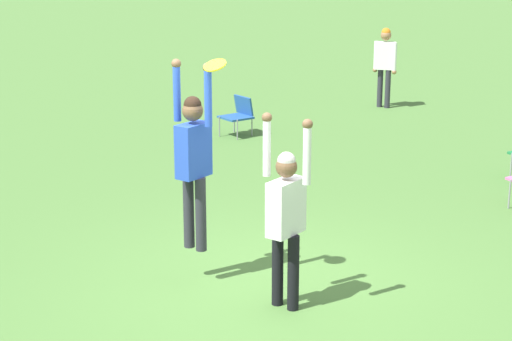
# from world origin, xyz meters

# --- Properties ---
(ground_plane) EXTENTS (120.00, 120.00, 0.00)m
(ground_plane) POSITION_xyz_m (0.00, 0.00, 0.00)
(ground_plane) COLOR #4C7A38
(person_jumping) EXTENTS (0.55, 0.40, 2.09)m
(person_jumping) POSITION_xyz_m (-0.67, -0.33, 1.47)
(person_jumping) COLOR #2D2D38
(person_jumping) RESTS_ON ground_plane
(person_defending) EXTENTS (0.59, 0.45, 2.02)m
(person_defending) POSITION_xyz_m (0.54, -0.30, 1.07)
(person_defending) COLOR black
(person_defending) RESTS_ON ground_plane
(frisbee) EXTENTS (0.24, 0.22, 0.11)m
(frisbee) POSITION_xyz_m (-0.31, -0.38, 2.45)
(frisbee) COLOR yellow
(camping_chair_1) EXTENTS (0.64, 0.67, 0.74)m
(camping_chair_1) POSITION_xyz_m (-4.75, 5.43, 0.43)
(camping_chair_1) COLOR gray
(camping_chair_1) RESTS_ON ground_plane
(person_spectator_near) EXTENTS (0.58, 0.34, 1.75)m
(person_spectator_near) POSITION_xyz_m (-3.95, 9.51, 1.06)
(person_spectator_near) COLOR #2D2D38
(person_spectator_near) RESTS_ON ground_plane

